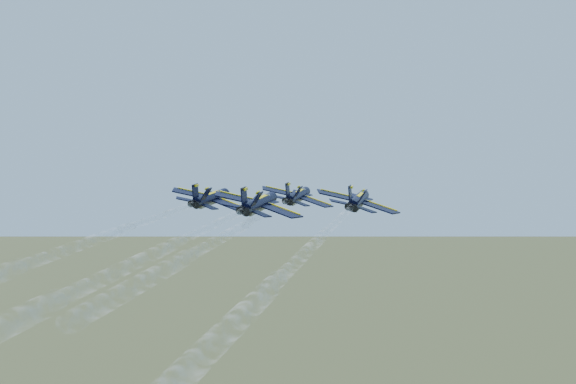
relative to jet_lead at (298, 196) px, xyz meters
The scene contains 8 objects.
jet_lead is the anchor object (origin of this frame).
jet_left 16.14m from the jet_lead, 121.71° to the right, with size 12.17×16.96×4.70m.
jet_right 17.04m from the jet_lead, 28.36° to the right, with size 12.17×16.96×4.70m.
jet_slot 22.61m from the jet_lead, 74.78° to the right, with size 12.17×16.96×4.70m.
smoke_trail_lead 46.79m from the jet_lead, 73.29° to the right, with size 19.94×61.96×1.99m.
smoke_trail_left 58.75m from the jet_lead, 85.14° to the right, with size 19.94×61.96×1.99m.
smoke_trail_right 60.07m from the jet_lead, 61.73° to the right, with size 19.94×61.96×1.99m.
smoke_trail_slot 69.40m from the jet_lead, 73.77° to the right, with size 19.94×61.96×1.99m.
Camera 1 is at (52.09, -83.74, 111.63)m, focal length 40.00 mm.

